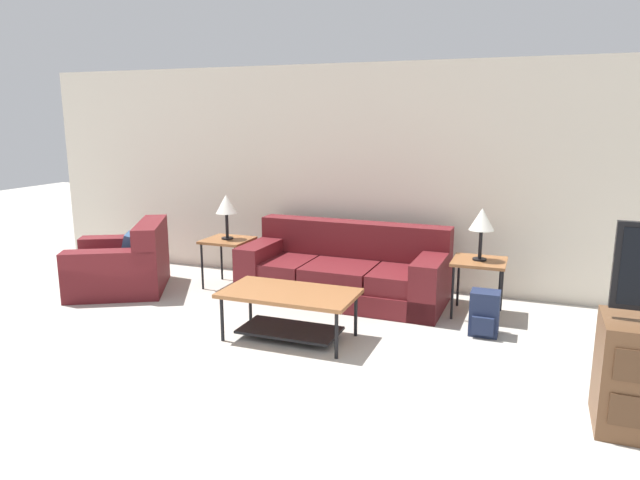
# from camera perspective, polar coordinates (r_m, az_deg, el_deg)

# --- Properties ---
(wall_back) EXTENTS (8.96, 0.06, 2.60)m
(wall_back) POSITION_cam_1_polar(r_m,az_deg,el_deg) (6.82, 4.50, 6.36)
(wall_back) COLOR silver
(wall_back) RESTS_ON ground_plane
(couch) EXTENTS (2.25, 1.01, 0.82)m
(couch) POSITION_cam_1_polar(r_m,az_deg,el_deg) (6.36, 2.48, -3.29)
(couch) COLOR maroon
(couch) RESTS_ON ground_plane
(armchair) EXTENTS (1.40, 1.40, 0.80)m
(armchair) POSITION_cam_1_polar(r_m,az_deg,el_deg) (7.05, -19.08, -2.49)
(armchair) COLOR maroon
(armchair) RESTS_ON ground_plane
(coffee_table) EXTENTS (1.21, 0.66, 0.45)m
(coffee_table) POSITION_cam_1_polar(r_m,az_deg,el_deg) (5.20, -3.07, -6.38)
(coffee_table) COLOR #935B33
(coffee_table) RESTS_ON ground_plane
(side_table_left) EXTENTS (0.53, 0.52, 0.58)m
(side_table_left) POSITION_cam_1_polar(r_m,az_deg,el_deg) (6.84, -9.22, -0.38)
(side_table_left) COLOR #935B33
(side_table_left) RESTS_ON ground_plane
(side_table_right) EXTENTS (0.53, 0.52, 0.58)m
(side_table_right) POSITION_cam_1_polar(r_m,az_deg,el_deg) (5.97, 15.62, -2.50)
(side_table_right) COLOR #935B33
(side_table_right) RESTS_ON ground_plane
(table_lamp_left) EXTENTS (0.25, 0.25, 0.53)m
(table_lamp_left) POSITION_cam_1_polar(r_m,az_deg,el_deg) (6.75, -9.35, 3.44)
(table_lamp_left) COLOR black
(table_lamp_left) RESTS_ON side_table_left
(table_lamp_right) EXTENTS (0.25, 0.25, 0.53)m
(table_lamp_right) POSITION_cam_1_polar(r_m,az_deg,el_deg) (5.88, 15.88, 1.86)
(table_lamp_right) COLOR black
(table_lamp_right) RESTS_ON side_table_right
(backpack) EXTENTS (0.26, 0.29, 0.42)m
(backpack) POSITION_cam_1_polar(r_m,az_deg,el_deg) (5.53, 16.12, -7.09)
(backpack) COLOR #1E2847
(backpack) RESTS_ON ground_plane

